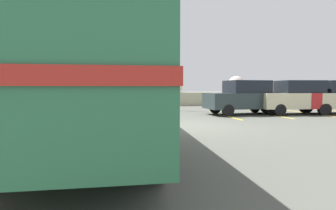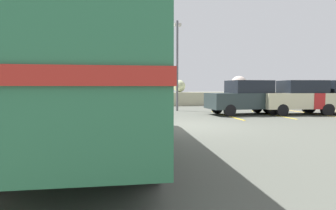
% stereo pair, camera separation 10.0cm
% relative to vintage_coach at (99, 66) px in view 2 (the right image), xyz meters
% --- Properties ---
extents(ground, '(32.00, 26.00, 0.02)m').
position_rel_vintage_coach_xyz_m(ground, '(3.02, 2.94, -2.04)').
color(ground, '#52554C').
extents(breakwater, '(31.36, 1.88, 2.46)m').
position_rel_vintage_coach_xyz_m(breakwater, '(3.11, 14.73, -1.38)').
color(breakwater, '#B8B695').
rests_on(breakwater, ground).
extents(parking_lines, '(13.12, 4.40, 0.01)m').
position_rel_vintage_coach_xyz_m(parking_lines, '(12.48, 6.44, -2.03)').
color(parking_lines, yellow).
rests_on(parking_lines, ground).
extents(vintage_coach, '(2.72, 8.66, 3.70)m').
position_rel_vintage_coach_xyz_m(vintage_coach, '(0.00, 0.00, 0.00)').
color(vintage_coach, black).
rests_on(vintage_coach, ground).
extents(parked_car_nearest, '(4.21, 2.00, 1.86)m').
position_rel_vintage_coach_xyz_m(parked_car_nearest, '(7.26, 6.80, -1.08)').
color(parked_car_nearest, black).
rests_on(parked_car_nearest, ground).
extents(parked_car_middle, '(4.22, 2.01, 1.86)m').
position_rel_vintage_coach_xyz_m(parked_car_middle, '(10.14, 6.34, -1.08)').
color(parked_car_middle, black).
rests_on(parked_car_middle, ground).
extents(lamp_post, '(0.45, 0.82, 5.64)m').
position_rel_vintage_coach_xyz_m(lamp_post, '(4.04, 9.77, 1.17)').
color(lamp_post, '#5B5B60').
rests_on(lamp_post, ground).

